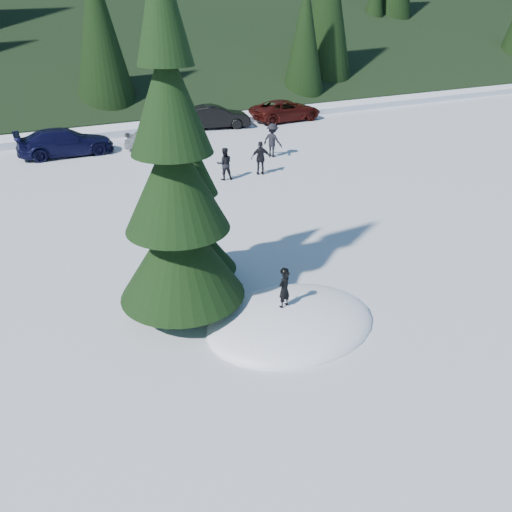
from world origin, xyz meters
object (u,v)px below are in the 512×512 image
car_4 (157,138)px  car_6 (286,110)px  adult_0 (225,164)px  spruce_tall (176,193)px  adult_1 (261,158)px  car_3 (65,142)px  spruce_short (196,214)px  adult_2 (273,140)px  car_5 (215,117)px  child_skier (284,289)px

car_4 → car_6: size_ratio=0.72×
adult_0 → car_6: (9.43, 10.07, -0.04)m
spruce_tall → car_6: (15.14, 19.78, -2.61)m
spruce_tall → car_4: 17.43m
adult_1 → car_3: size_ratio=0.32×
spruce_short → car_3: spruce_short is taller
adult_2 → adult_1: bearing=113.7°
adult_1 → car_6: size_ratio=0.31×
adult_1 → car_5: 10.49m
spruce_short → child_skier: (1.06, -3.04, -1.12)m
spruce_tall → adult_1: bearing=51.8°
car_3 → car_5: bearing=-75.5°
car_4 → car_6: car_6 is taller
adult_0 → car_3: adult_0 is taller
child_skier → adult_2: (7.58, 13.73, -0.11)m
car_4 → adult_2: bearing=-114.1°
child_skier → car_4: 18.40m
adult_1 → car_5: (2.23, 10.25, -0.06)m
adult_2 → car_3: (-9.67, 5.50, -0.16)m
adult_1 → spruce_tall: bearing=71.5°
spruce_short → car_5: 20.50m
spruce_short → adult_2: (8.64, 10.69, -1.23)m
spruce_short → adult_1: 10.60m
adult_1 → car_5: bearing=-82.5°
adult_0 → car_6: bearing=-117.2°
child_skier → car_3: size_ratio=0.21×
car_5 → child_skier: bearing=174.4°
spruce_tall → adult_0: (5.72, 9.71, -2.57)m
spruce_tall → adult_2: spruce_tall is taller
adult_0 → adult_1: (1.85, -0.09, 0.04)m
spruce_tall → adult_0: size_ratio=5.74×
car_3 → car_6: 15.33m
spruce_short → car_3: bearing=93.7°
spruce_tall → child_skier: (2.06, -1.64, -2.33)m
adult_0 → car_4: adult_0 is taller
spruce_short → car_6: bearing=52.4°
spruce_short → car_6: 23.23m
car_5 → car_6: bearing=-76.7°
spruce_short → car_3: (-1.03, 16.19, -1.38)m
spruce_tall → child_skier: 3.52m
spruce_tall → car_4: bearing=74.0°
car_5 → car_6: (5.35, -0.09, -0.03)m
adult_0 → adult_2: 4.59m
spruce_short → adult_1: size_ratio=3.38×
adult_0 → car_3: (-5.75, 7.88, -0.03)m
car_3 → spruce_tall: bearing=-178.4°
spruce_short → adult_0: 9.65m
car_5 → car_6: size_ratio=0.88×
child_skier → car_5: child_skier is taller
car_3 → car_5: size_ratio=1.11×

